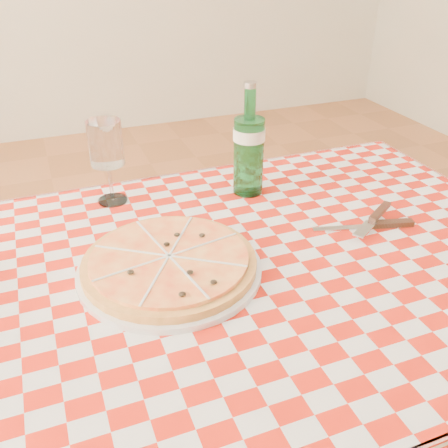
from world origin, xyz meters
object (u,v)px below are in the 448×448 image
Objects in this scene: wine_glass at (108,163)px; dining_table at (244,302)px; pizza_plate at (169,262)px; water_bottle at (249,140)px.

dining_table is at bearing -61.32° from wine_glass.
wine_glass reaches higher than pizza_plate.
dining_table is 0.45m from wine_glass.
dining_table is 6.01× the size of wine_glass.
wine_glass is at bearing 167.77° from water_bottle.
water_bottle is 0.33m from wine_glass.
dining_table is 4.42× the size of water_bottle.
pizza_plate is (-0.14, 0.03, 0.12)m from dining_table.
wine_glass is (-0.32, 0.07, -0.04)m from water_bottle.
water_bottle is (0.13, 0.28, 0.23)m from dining_table.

